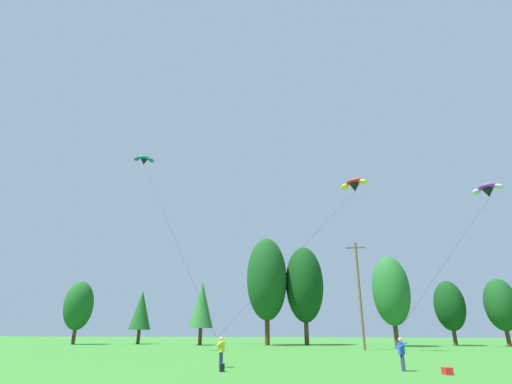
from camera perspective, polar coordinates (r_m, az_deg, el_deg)
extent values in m
cylinder|color=#472D19|center=(66.92, -25.74, -18.98)|extent=(0.53, 0.53, 2.33)
ellipsoid|color=#19561E|center=(67.00, -25.15, -15.19)|extent=(4.31, 4.31, 7.29)
cylinder|color=#472D19|center=(65.52, -17.29, -20.11)|extent=(0.51, 0.51, 2.09)
cone|color=#19561E|center=(65.58, -16.92, -16.63)|extent=(3.36, 3.36, 5.93)
cylinder|color=#472D19|center=(59.21, -8.42, -20.73)|extent=(0.53, 0.53, 2.32)
cone|color=#2D7033|center=(59.30, -8.19, -16.43)|extent=(3.56, 3.56, 6.59)
cylinder|color=#472D19|center=(57.80, 1.71, -20.18)|extent=(0.68, 0.68, 3.86)
ellipsoid|color=#144719|center=(58.25, 1.64, -12.86)|extent=(5.96, 5.96, 12.08)
cylinder|color=#472D19|center=(58.91, 7.61, -20.17)|extent=(0.65, 0.65, 3.55)
ellipsoid|color=#0F3D14|center=(59.27, 7.31, -13.57)|extent=(5.62, 5.62, 11.11)
cylinder|color=#472D19|center=(57.14, 20.36, -19.48)|extent=(0.60, 0.60, 2.98)
ellipsoid|color=#236628|center=(57.36, 19.66, -13.78)|extent=(5.01, 5.01, 9.34)
cylinder|color=#472D19|center=(63.28, 27.76, -18.78)|extent=(0.52, 0.52, 2.21)
ellipsoid|color=#0F3D14|center=(63.36, 27.13, -14.99)|extent=(4.18, 4.18, 6.92)
cylinder|color=#472D19|center=(63.30, 33.72, -17.78)|extent=(0.52, 0.52, 2.20)
ellipsoid|color=#144719|center=(63.38, 32.97, -14.03)|extent=(4.17, 4.17, 6.89)
cylinder|color=brown|center=(46.22, 15.37, -14.59)|extent=(0.26, 0.26, 11.86)
cube|color=brown|center=(46.96, 14.77, -8.12)|extent=(2.20, 0.14, 0.14)
cylinder|color=navy|center=(24.50, -5.42, -23.86)|extent=(0.15, 0.15, 0.84)
cylinder|color=navy|center=(24.68, -5.19, -23.84)|extent=(0.15, 0.15, 0.84)
cube|color=yellow|center=(24.55, -5.25, -22.18)|extent=(0.31, 0.42, 0.60)
sphere|color=tan|center=(24.54, -5.21, -21.15)|extent=(0.22, 0.22, 0.22)
cylinder|color=yellow|center=(24.33, -5.51, -21.81)|extent=(0.53, 0.19, 0.35)
cylinder|color=yellow|center=(24.76, -4.97, -21.79)|extent=(0.53, 0.19, 0.35)
cylinder|color=navy|center=(23.56, 21.34, -22.86)|extent=(0.15, 0.15, 0.84)
cylinder|color=navy|center=(23.74, 21.14, -22.85)|extent=(0.15, 0.15, 0.84)
cube|color=blue|center=(23.61, 21.01, -21.12)|extent=(0.31, 0.42, 0.60)
sphere|color=tan|center=(23.60, 20.87, -20.06)|extent=(0.22, 0.22, 0.22)
cylinder|color=blue|center=(23.38, 21.19, -20.73)|extent=(0.53, 0.19, 0.35)
cylinder|color=blue|center=(23.83, 20.73, -20.75)|extent=(0.53, 0.19, 0.35)
ellipsoid|color=red|center=(44.66, 14.52, 1.52)|extent=(2.14, 1.89, 0.76)
ellipsoid|color=yellow|center=(44.07, 15.90, 1.49)|extent=(1.28, 1.16, 0.96)
ellipsoid|color=yellow|center=(45.05, 13.25, 0.77)|extent=(1.28, 1.27, 0.96)
cone|color=black|center=(44.49, 14.66, 0.62)|extent=(1.45, 1.45, 0.90)
cylinder|color=black|center=(33.49, 7.66, -7.55)|extent=(10.71, 17.87, 15.22)
ellipsoid|color=purple|center=(40.53, 31.44, 0.68)|extent=(1.80, 1.74, 0.67)
ellipsoid|color=silver|center=(40.17, 32.79, 0.69)|extent=(1.12, 1.05, 0.83)
ellipsoid|color=silver|center=(40.75, 30.25, -0.06)|extent=(1.08, 1.12, 0.83)
cone|color=black|center=(40.43, 31.64, -0.15)|extent=(1.24, 1.24, 0.75)
cylinder|color=black|center=(31.33, 27.60, -7.81)|extent=(11.68, 12.41, 11.80)
ellipsoid|color=teal|center=(46.21, -16.48, 4.95)|extent=(1.50, 1.23, 0.61)
ellipsoid|color=#0F666B|center=(46.09, -15.49, 4.60)|extent=(0.86, 0.84, 0.73)
ellipsoid|color=#0F666B|center=(46.16, -17.52, 4.78)|extent=(0.83, 0.82, 0.73)
cone|color=black|center=(46.07, -16.54, 4.35)|extent=(0.98, 0.98, 0.63)
cylinder|color=black|center=(34.43, -13.04, -4.72)|extent=(13.26, 13.50, 18.53)
cube|color=black|center=(22.22, -5.15, -24.84)|extent=(0.35, 0.39, 0.40)
cube|color=red|center=(22.76, 26.86, -22.92)|extent=(0.45, 0.58, 0.34)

